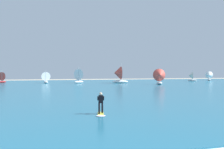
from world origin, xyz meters
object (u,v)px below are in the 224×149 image
at_px(sailboat_leading, 3,77).
at_px(sailboat_trailing, 46,77).
at_px(sailboat_mid_right, 160,76).
at_px(sailboat_near_shore, 191,76).
at_px(kitesurfer, 101,107).
at_px(sailboat_heeled_over, 118,74).
at_px(sailboat_mid_left, 209,76).
at_px(sailboat_center_horizon, 80,76).

bearing_deg(sailboat_leading, sailboat_trailing, -25.27).
height_order(sailboat_trailing, sailboat_mid_right, sailboat_mid_right).
bearing_deg(sailboat_near_shore, kitesurfer, -129.68).
xyz_separation_m(sailboat_leading, sailboat_heeled_over, (33.01, -11.71, 0.87)).
bearing_deg(sailboat_mid_left, sailboat_near_shore, -166.33).
xyz_separation_m(kitesurfer, sailboat_near_shore, (46.71, 56.30, 1.15)).
distance_m(sailboat_center_horizon, sailboat_mid_left, 51.18).
distance_m(sailboat_leading, sailboat_mid_left, 73.00).
xyz_separation_m(sailboat_trailing, sailboat_mid_right, (28.86, -16.17, 0.45)).
xyz_separation_m(sailboat_mid_left, sailboat_near_shore, (-9.67, -2.35, -0.10)).
xyz_separation_m(sailboat_leading, sailboat_mid_right, (41.24, -22.02, 0.45)).
bearing_deg(kitesurfer, sailboat_heeled_over, 71.25).
bearing_deg(sailboat_heeled_over, sailboat_mid_left, 14.51).
height_order(kitesurfer, sailboat_center_horizon, sailboat_center_horizon).
distance_m(sailboat_mid_right, sailboat_mid_left, 37.88).
relative_size(kitesurfer, sailboat_heeled_over, 0.36).
height_order(kitesurfer, sailboat_mid_right, sailboat_mid_right).
bearing_deg(kitesurfer, sailboat_trailing, 94.47).
bearing_deg(sailboat_mid_left, sailboat_center_horizon, -172.26).
xyz_separation_m(sailboat_center_horizon, sailboat_mid_right, (18.96, -13.77, -0.03)).
height_order(sailboat_trailing, sailboat_leading, same).
xyz_separation_m(sailboat_trailing, sailboat_near_shore, (50.94, 2.14, 0.06)).
relative_size(sailboat_trailing, sailboat_near_shore, 0.97).
bearing_deg(sailboat_trailing, sailboat_mid_right, -29.27).
bearing_deg(sailboat_mid_left, sailboat_trailing, -175.77).
xyz_separation_m(kitesurfer, sailboat_trailing, (-4.23, 54.16, 1.09)).
bearing_deg(sailboat_heeled_over, sailboat_center_horizon, 162.13).
xyz_separation_m(kitesurfer, sailboat_heeled_over, (16.39, 48.30, 1.96)).
distance_m(sailboat_heeled_over, sailboat_near_shore, 31.37).
height_order(sailboat_center_horizon, sailboat_mid_right, sailboat_center_horizon).
height_order(sailboat_leading, sailboat_heeled_over, sailboat_heeled_over).
xyz_separation_m(sailboat_trailing, sailboat_leading, (-12.38, 5.85, 0.00)).
relative_size(kitesurfer, sailboat_mid_left, 0.50).
height_order(kitesurfer, sailboat_mid_left, sailboat_mid_left).
relative_size(sailboat_mid_right, sailboat_near_shore, 1.22).
bearing_deg(sailboat_heeled_over, sailboat_near_shore, 14.78).
bearing_deg(sailboat_near_shore, sailboat_trailing, -177.60).
xyz_separation_m(sailboat_mid_left, sailboat_heeled_over, (-39.99, -10.35, 0.71)).
distance_m(kitesurfer, sailboat_mid_left, 81.36).
bearing_deg(sailboat_trailing, sailboat_near_shore, 2.40).
distance_m(sailboat_center_horizon, sailboat_leading, 23.76).
height_order(sailboat_center_horizon, sailboat_near_shore, sailboat_center_horizon).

